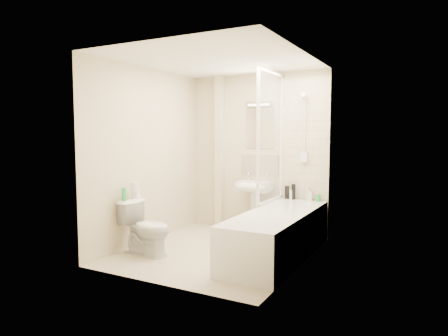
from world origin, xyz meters
The scene contains 25 objects.
floor centered at (0.00, 0.00, 0.00)m, with size 2.50×2.50×0.00m, color beige.
wall_back centered at (0.00, 1.25, 1.20)m, with size 2.20×0.02×2.40m, color beige.
wall_left centered at (-1.10, 0.00, 1.20)m, with size 0.02×2.50×2.40m, color beige.
wall_right centered at (1.10, 0.00, 1.20)m, with size 0.02×2.50×2.40m, color beige.
ceiling centered at (0.00, 0.00, 2.40)m, with size 2.20×2.50×0.02m, color white.
tile_back centered at (0.75, 1.24, 1.42)m, with size 0.70×0.01×1.75m, color beige.
tile_right centered at (1.09, 0.17, 1.42)m, with size 0.01×2.10×1.75m, color beige.
pipe_boxing centered at (-0.62, 1.19, 1.20)m, with size 0.12×0.12×2.40m, color beige.
splashback centered at (0.05, 1.24, 1.03)m, with size 0.60×0.01×0.30m, color beige.
mirror centered at (0.05, 1.24, 1.58)m, with size 0.46×0.01×0.60m, color white.
strip_light centered at (0.05, 1.22, 1.95)m, with size 0.42×0.07×0.07m, color silver.
bathtub centered at (0.75, 0.17, 0.29)m, with size 0.70×2.10×0.55m.
shower_screen centered at (0.40, 0.80, 1.45)m, with size 0.04×0.92×1.80m.
shower_fixture centered at (0.75, 1.19, 1.55)m, with size 0.10×0.16×0.99m.
pedestal_sink centered at (0.05, 1.01, 0.64)m, with size 0.47×0.45×0.91m.
bottle_black_a centered at (0.52, 1.16, 0.65)m, with size 0.06×0.06×0.19m, color black.
bottle_white_a centered at (0.59, 1.16, 0.62)m, with size 0.06×0.06×0.14m, color silver.
bottle_black_b centered at (0.62, 1.16, 0.66)m, with size 0.06×0.06×0.23m, color black.
bottle_cream centered at (0.83, 1.16, 0.65)m, with size 0.07×0.07×0.19m, color beige.
bottle_white_b centered at (0.86, 1.16, 0.62)m, with size 0.06×0.06×0.13m, color white.
bottle_green centered at (0.98, 1.16, 0.60)m, with size 0.07×0.07×0.10m, color green.
toilet centered at (-0.72, -0.52, 0.34)m, with size 0.68×0.42×0.67m, color white.
toilet_roll_lower centered at (-0.97, -0.41, 0.73)m, with size 0.11×0.11×0.11m, color white.
toilet_roll_upper centered at (-0.94, -0.47, 0.84)m, with size 0.11×0.11×0.11m, color white.
green_bottle centered at (-0.97, -0.63, 0.75)m, with size 0.06×0.06×0.16m, color green.
Camera 1 is at (2.42, -4.36, 1.51)m, focal length 32.00 mm.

